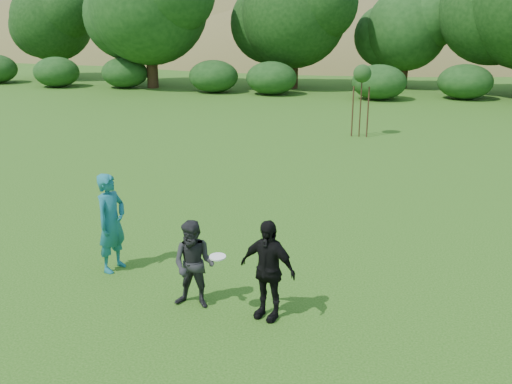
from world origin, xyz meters
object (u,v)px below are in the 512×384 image
sapling (362,76)px  player_black (267,269)px  player_teal (111,223)px  player_grey (194,265)px

sapling → player_black: bearing=-91.6°
player_teal → player_black: (3.28, -1.05, -0.12)m
sapling → player_teal: bearing=-105.1°
player_grey → player_black: size_ratio=0.91×
player_black → player_grey: bearing=-164.5°
player_grey → sapling: bearing=83.8°
player_teal → player_grey: 2.26m
player_grey → player_black: (1.26, -0.05, 0.08)m
player_black → sapling: 14.82m
player_grey → sapling: size_ratio=0.54×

